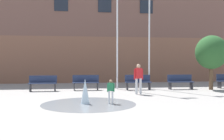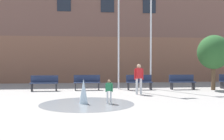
{
  "view_description": "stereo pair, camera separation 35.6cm",
  "coord_description": "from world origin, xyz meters",
  "px_view_note": "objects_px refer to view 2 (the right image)",
  "views": [
    {
      "loc": [
        -2.43,
        -5.26,
        1.71
      ],
      "look_at": [
        -0.56,
        7.9,
        1.3
      ],
      "focal_mm": 42.0,
      "sensor_mm": 36.0,
      "label": 1
    },
    {
      "loc": [
        -2.07,
        -5.3,
        1.71
      ],
      "look_at": [
        -0.56,
        7.9,
        1.3
      ],
      "focal_mm": 42.0,
      "sensor_mm": 36.0,
      "label": 2
    }
  ],
  "objects_px": {
    "child_in_fountain": "(109,90)",
    "street_tree_near_building": "(214,52)",
    "flagpole_right": "(151,20)",
    "park_bench_near_trashcan": "(182,82)",
    "flagpole_left": "(119,14)",
    "park_bench_left_of_flagpoles": "(44,83)",
    "park_bench_center": "(139,82)",
    "adult_watching": "(139,77)",
    "park_bench_under_left_flagpole": "(87,82)"
  },
  "relations": [
    {
      "from": "child_in_fountain",
      "to": "adult_watching",
      "type": "relative_size",
      "value": 0.62
    },
    {
      "from": "flagpole_left",
      "to": "street_tree_near_building",
      "type": "xyz_separation_m",
      "value": [
        5.64,
        -1.21,
        -2.41
      ]
    },
    {
      "from": "park_bench_center",
      "to": "flagpole_left",
      "type": "height_order",
      "value": "flagpole_left"
    },
    {
      "from": "child_in_fountain",
      "to": "flagpole_left",
      "type": "xyz_separation_m",
      "value": [
        1.21,
        5.67,
        4.12
      ]
    },
    {
      "from": "flagpole_right",
      "to": "park_bench_near_trashcan",
      "type": "bearing_deg",
      "value": -20.64
    },
    {
      "from": "adult_watching",
      "to": "park_bench_under_left_flagpole",
      "type": "bearing_deg",
      "value": 114.32
    },
    {
      "from": "adult_watching",
      "to": "flagpole_right",
      "type": "relative_size",
      "value": 0.19
    },
    {
      "from": "park_bench_near_trashcan",
      "to": "flagpole_right",
      "type": "bearing_deg",
      "value": 159.36
    },
    {
      "from": "child_in_fountain",
      "to": "flagpole_left",
      "type": "bearing_deg",
      "value": 96.91
    },
    {
      "from": "park_bench_under_left_flagpole",
      "to": "child_in_fountain",
      "type": "relative_size",
      "value": 1.62
    },
    {
      "from": "park_bench_under_left_flagpole",
      "to": "child_in_fountain",
      "type": "bearing_deg",
      "value": -81.34
    },
    {
      "from": "park_bench_left_of_flagpoles",
      "to": "park_bench_center",
      "type": "distance_m",
      "value": 5.72
    },
    {
      "from": "park_bench_left_of_flagpoles",
      "to": "flagpole_left",
      "type": "distance_m",
      "value": 6.21
    },
    {
      "from": "park_bench_center",
      "to": "street_tree_near_building",
      "type": "relative_size",
      "value": 0.48
    },
    {
      "from": "park_bench_center",
      "to": "park_bench_under_left_flagpole",
      "type": "bearing_deg",
      "value": 177.32
    },
    {
      "from": "park_bench_under_left_flagpole",
      "to": "park_bench_center",
      "type": "bearing_deg",
      "value": -2.68
    },
    {
      "from": "park_bench_center",
      "to": "park_bench_left_of_flagpoles",
      "type": "bearing_deg",
      "value": -179.63
    },
    {
      "from": "park_bench_left_of_flagpoles",
      "to": "street_tree_near_building",
      "type": "height_order",
      "value": "street_tree_near_building"
    },
    {
      "from": "park_bench_center",
      "to": "child_in_fountain",
      "type": "xyz_separation_m",
      "value": [
        -2.4,
        -5.13,
        0.1
      ]
    },
    {
      "from": "park_bench_left_of_flagpoles",
      "to": "street_tree_near_building",
      "type": "bearing_deg",
      "value": -3.54
    },
    {
      "from": "park_bench_left_of_flagpoles",
      "to": "flagpole_left",
      "type": "bearing_deg",
      "value": 7.25
    },
    {
      "from": "adult_watching",
      "to": "park_bench_center",
      "type": "bearing_deg",
      "value": 53.23
    },
    {
      "from": "park_bench_center",
      "to": "park_bench_near_trashcan",
      "type": "distance_m",
      "value": 2.69
    },
    {
      "from": "park_bench_near_trashcan",
      "to": "child_in_fountain",
      "type": "bearing_deg",
      "value": -135.51
    },
    {
      "from": "child_in_fountain",
      "to": "street_tree_near_building",
      "type": "xyz_separation_m",
      "value": [
        6.85,
        4.47,
        1.71
      ]
    },
    {
      "from": "park_bench_center",
      "to": "park_bench_near_trashcan",
      "type": "relative_size",
      "value": 1.0
    },
    {
      "from": "flagpole_right",
      "to": "street_tree_near_building",
      "type": "xyz_separation_m",
      "value": [
        3.57,
        -1.21,
        -2.07
      ]
    },
    {
      "from": "park_bench_under_left_flagpole",
      "to": "street_tree_near_building",
      "type": "relative_size",
      "value": 0.48
    },
    {
      "from": "park_bench_center",
      "to": "park_bench_near_trashcan",
      "type": "xyz_separation_m",
      "value": [
        2.69,
        -0.14,
        0.0
      ]
    },
    {
      "from": "park_bench_near_trashcan",
      "to": "flagpole_left",
      "type": "relative_size",
      "value": 0.18
    },
    {
      "from": "park_bench_left_of_flagpoles",
      "to": "adult_watching",
      "type": "xyz_separation_m",
      "value": [
        5.19,
        -2.23,
        0.45
      ]
    },
    {
      "from": "park_bench_near_trashcan",
      "to": "flagpole_right",
      "type": "xyz_separation_m",
      "value": [
        -1.8,
        0.68,
        3.88
      ]
    },
    {
      "from": "park_bench_under_left_flagpole",
      "to": "park_bench_left_of_flagpoles",
      "type": "bearing_deg",
      "value": -175.76
    },
    {
      "from": "flagpole_left",
      "to": "park_bench_near_trashcan",
      "type": "bearing_deg",
      "value": -9.91
    },
    {
      "from": "park_bench_near_trashcan",
      "to": "street_tree_near_building",
      "type": "bearing_deg",
      "value": -16.65
    },
    {
      "from": "park_bench_left_of_flagpoles",
      "to": "flagpole_right",
      "type": "distance_m",
      "value": 7.68
    },
    {
      "from": "child_in_fountain",
      "to": "flagpole_right",
      "type": "bearing_deg",
      "value": 78.87
    },
    {
      "from": "park_bench_center",
      "to": "adult_watching",
      "type": "bearing_deg",
      "value": -103.16
    },
    {
      "from": "park_bench_center",
      "to": "flagpole_right",
      "type": "distance_m",
      "value": 4.02
    },
    {
      "from": "park_bench_near_trashcan",
      "to": "adult_watching",
      "type": "distance_m",
      "value": 3.88
    },
    {
      "from": "park_bench_center",
      "to": "flagpole_right",
      "type": "bearing_deg",
      "value": 31.34
    },
    {
      "from": "park_bench_under_left_flagpole",
      "to": "park_bench_near_trashcan",
      "type": "bearing_deg",
      "value": -2.79
    },
    {
      "from": "flagpole_left",
      "to": "street_tree_near_building",
      "type": "relative_size",
      "value": 2.66
    },
    {
      "from": "park_bench_under_left_flagpole",
      "to": "flagpole_left",
      "type": "distance_m",
      "value": 4.69
    },
    {
      "from": "child_in_fountain",
      "to": "flagpole_left",
      "type": "height_order",
      "value": "flagpole_left"
    },
    {
      "from": "flagpole_right",
      "to": "park_bench_under_left_flagpole",
      "type": "bearing_deg",
      "value": -174.55
    },
    {
      "from": "park_bench_center",
      "to": "flagpole_left",
      "type": "bearing_deg",
      "value": 155.59
    },
    {
      "from": "child_in_fountain",
      "to": "adult_watching",
      "type": "height_order",
      "value": "adult_watching"
    },
    {
      "from": "park_bench_left_of_flagpoles",
      "to": "park_bench_center",
      "type": "height_order",
      "value": "same"
    },
    {
      "from": "park_bench_near_trashcan",
      "to": "street_tree_near_building",
      "type": "distance_m",
      "value": 2.58
    }
  ]
}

